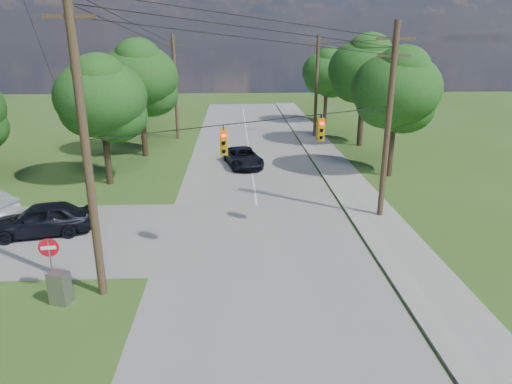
{
  "coord_description": "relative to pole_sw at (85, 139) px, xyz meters",
  "views": [
    {
      "loc": [
        0.72,
        -15.77,
        9.62
      ],
      "look_at": [
        1.71,
        5.0,
        2.6
      ],
      "focal_mm": 32.0,
      "sensor_mm": 36.0,
      "label": 1
    }
  ],
  "objects": [
    {
      "name": "tree_w_mid",
      "position": [
        -2.4,
        22.6,
        0.35
      ],
      "size": [
        6.4,
        6.4,
        9.22
      ],
      "color": "#3C2B1E",
      "rests_on": "ground"
    },
    {
      "name": "tree_e_mid",
      "position": [
        17.1,
        25.6,
        0.68
      ],
      "size": [
        6.6,
        6.6,
        9.64
      ],
      "color": "#3C2B1E",
      "rests_on": "ground"
    },
    {
      "name": "traffic_signals",
      "position": [
        7.15,
        4.03,
        -0.73
      ],
      "size": [
        4.91,
        3.27,
        1.05
      ],
      "color": "#D49F0C",
      "rests_on": "ground"
    },
    {
      "name": "tree_e_near",
      "position": [
        16.6,
        15.6,
        0.02
      ],
      "size": [
        6.2,
        6.2,
        8.81
      ],
      "color": "#3C2B1E",
      "rests_on": "ground"
    },
    {
      "name": "tree_w_near",
      "position": [
        -3.4,
        14.6,
        -0.3
      ],
      "size": [
        6.0,
        6.0,
        8.4
      ],
      "color": "#3C2B1E",
      "rests_on": "ground"
    },
    {
      "name": "car_main_north",
      "position": [
        5.99,
        18.72,
        -5.49
      ],
      "size": [
        3.39,
        5.51,
        1.42
      ],
      "primitive_type": "imported",
      "rotation": [
        0.0,
        0.0,
        0.21
      ],
      "color": "black",
      "rests_on": "main_road"
    },
    {
      "name": "pole_north_e",
      "position": [
        13.5,
        29.6,
        -1.1
      ],
      "size": [
        2.0,
        0.32,
        10.0
      ],
      "color": "brown",
      "rests_on": "ground"
    },
    {
      "name": "pole_sw",
      "position": [
        0.0,
        0.0,
        0.0
      ],
      "size": [
        2.0,
        0.32,
        12.0
      ],
      "color": "brown",
      "rests_on": "ground"
    },
    {
      "name": "pole_north_w",
      "position": [
        -0.4,
        29.6,
        -1.1
      ],
      "size": [
        2.0,
        0.32,
        10.0
      ],
      "color": "brown",
      "rests_on": "ground"
    },
    {
      "name": "car_cross_dark",
      "position": [
        -4.61,
        5.91,
        -5.35
      ],
      "size": [
        5.29,
        3.06,
        1.69
      ],
      "primitive_type": "imported",
      "rotation": [
        0.0,
        0.0,
        -1.35
      ],
      "color": "black",
      "rests_on": "cross_road"
    },
    {
      "name": "ground",
      "position": [
        4.6,
        -0.4,
        -6.23
      ],
      "size": [
        140.0,
        140.0,
        0.0
      ],
      "primitive_type": "plane",
      "color": "#37561C",
      "rests_on": "ground"
    },
    {
      "name": "tree_e_far",
      "position": [
        16.1,
        37.6,
        -0.31
      ],
      "size": [
        5.8,
        5.8,
        8.32
      ],
      "color": "#3C2B1E",
      "rests_on": "ground"
    },
    {
      "name": "pole_ne",
      "position": [
        13.5,
        7.6,
        -0.76
      ],
      "size": [
        2.0,
        0.32,
        10.5
      ],
      "color": "brown",
      "rests_on": "ground"
    },
    {
      "name": "control_cabinet",
      "position": [
        -1.39,
        -0.65,
        -5.57
      ],
      "size": [
        0.84,
        0.71,
        1.31
      ],
      "primitive_type": "cube",
      "rotation": [
        0.0,
        0.0,
        -0.29
      ],
      "color": "gray",
      "rests_on": "ground"
    },
    {
      "name": "do_not_enter_sign",
      "position": [
        -1.93,
        0.19,
        -4.52
      ],
      "size": [
        0.78,
        0.14,
        2.34
      ],
      "rotation": [
        0.0,
        0.0,
        0.12
      ],
      "color": "gray",
      "rests_on": "ground"
    },
    {
      "name": "sidewalk_east",
      "position": [
        13.3,
        4.6,
        -6.17
      ],
      "size": [
        2.6,
        100.0,
        0.12
      ],
      "primitive_type": "cube",
      "color": "#9F9C95",
      "rests_on": "ground"
    },
    {
      "name": "main_road",
      "position": [
        6.6,
        4.6,
        -6.21
      ],
      "size": [
        10.0,
        100.0,
        0.03
      ],
      "primitive_type": "cube",
      "color": "gray",
      "rests_on": "ground"
    },
    {
      "name": "tree_w_far",
      "position": [
        -4.4,
        32.6,
        0.02
      ],
      "size": [
        6.0,
        6.0,
        8.73
      ],
      "color": "#3C2B1E",
      "rests_on": "ground"
    },
    {
      "name": "power_lines",
      "position": [
        6.1,
        11.14,
        2.93
      ],
      "size": [
        13.93,
        29.62,
        4.93
      ],
      "color": "black",
      "rests_on": "ground"
    }
  ]
}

